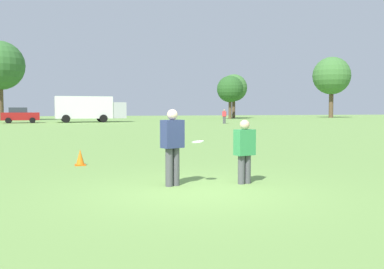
{
  "coord_description": "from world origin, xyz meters",
  "views": [
    {
      "loc": [
        -2.53,
        -8.35,
        1.68
      ],
      "look_at": [
        0.75,
        2.77,
        0.99
      ],
      "focal_mm": 40.2,
      "sensor_mm": 36.0,
      "label": 1
    }
  ],
  "objects": [
    {
      "name": "ground_plane",
      "position": [
        0.0,
        0.0,
        0.0
      ],
      "size": [
        186.04,
        186.04,
        0.0
      ],
      "primitive_type": "plane",
      "color": "#6B9347"
    },
    {
      "name": "player_thrower",
      "position": [
        -0.31,
        0.68,
        0.94
      ],
      "size": [
        0.53,
        0.42,
        1.67
      ],
      "color": "#4C4C51",
      "rests_on": "ground"
    },
    {
      "name": "player_defender",
      "position": [
        1.3,
        0.49,
        0.8
      ],
      "size": [
        0.49,
        0.35,
        1.44
      ],
      "color": "#4C4C51",
      "rests_on": "ground"
    },
    {
      "name": "frisbee",
      "position": [
        0.28,
        0.73,
        0.95
      ],
      "size": [
        0.27,
        0.27,
        0.06
      ],
      "color": "white"
    },
    {
      "name": "traffic_cone",
      "position": [
        -2.13,
        4.75,
        0.23
      ],
      "size": [
        0.32,
        0.32,
        0.48
      ],
      "color": "#D8590C",
      "rests_on": "ground"
    },
    {
      "name": "parked_car_center",
      "position": [
        -7.64,
        45.77,
        0.92
      ],
      "size": [
        4.3,
        2.4,
        1.82
      ],
      "color": "maroon",
      "rests_on": "ground"
    },
    {
      "name": "box_truck",
      "position": [
        0.28,
        46.41,
        1.75
      ],
      "size": [
        8.63,
        3.33,
        3.18
      ],
      "color": "white",
      "rests_on": "ground"
    },
    {
      "name": "bystander_far_jogger",
      "position": [
        14.54,
        36.76,
        0.91
      ],
      "size": [
        0.51,
        0.43,
        1.6
      ],
      "color": "#4C4C51",
      "rests_on": "ground"
    },
    {
      "name": "tree_center_elm",
      "position": [
        23.45,
        57.67,
        4.86
      ],
      "size": [
        4.35,
        4.35,
        7.07
      ],
      "color": "brown",
      "rests_on": "ground"
    },
    {
      "name": "tree_east_birch",
      "position": [
        26.23,
        62.97,
        5.35
      ],
      "size": [
        4.78,
        4.78,
        7.77
      ],
      "color": "brown",
      "rests_on": "ground"
    },
    {
      "name": "tree_east_oak",
      "position": [
        44.82,
        60.92,
        7.72
      ],
      "size": [
        6.91,
        6.91,
        11.23
      ],
      "color": "brown",
      "rests_on": "ground"
    }
  ]
}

